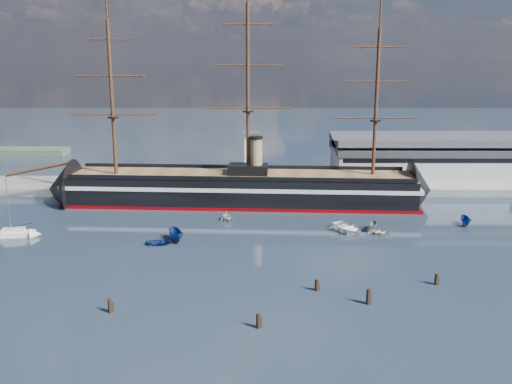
{
  "coord_description": "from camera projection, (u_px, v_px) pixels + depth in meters",
  "views": [
    {
      "loc": [
        5.36,
        -83.4,
        37.29
      ],
      "look_at": [
        4.46,
        35.0,
        9.0
      ],
      "focal_mm": 40.0,
      "sensor_mm": 36.0,
      "label": 1
    }
  ],
  "objects": [
    {
      "name": "piling_far_right",
      "position": [
        436.0,
        285.0,
        95.41
      ],
      "size": [
        0.64,
        0.64,
        2.7
      ],
      "primitive_type": "cylinder",
      "color": "black",
      "rests_on": "ground"
    },
    {
      "name": "piling_near_right",
      "position": [
        368.0,
        304.0,
        87.93
      ],
      "size": [
        0.64,
        0.64,
        3.21
      ],
      "primitive_type": "cylinder",
      "color": "black",
      "rests_on": "ground"
    },
    {
      "name": "piling_near_left",
      "position": [
        110.0,
        312.0,
        85.1
      ],
      "size": [
        0.64,
        0.64,
        2.85
      ],
      "primitive_type": "cylinder",
      "color": "black",
      "rests_on": "ground"
    },
    {
      "name": "quay_tower",
      "position": [
        252.0,
        158.0,
        158.53
      ],
      "size": [
        5.0,
        5.0,
        15.0
      ],
      "color": "silver",
      "rests_on": "ground"
    },
    {
      "name": "warship",
      "position": [
        234.0,
        188.0,
        147.25
      ],
      "size": [
        113.3,
        21.14,
        53.94
      ],
      "rotation": [
        0.0,
        0.0,
        -0.05
      ],
      "color": "black",
      "rests_on": "ground"
    },
    {
      "name": "motorboat_g",
      "position": [
        348.0,
        232.0,
        124.01
      ],
      "size": [
        6.13,
        4.57,
        2.66
      ],
      "primitive_type": "imported",
      "rotation": [
        0.0,
        0.0,
        0.46
      ],
      "color": "white",
      "rests_on": "ground"
    },
    {
      "name": "motorboat_e",
      "position": [
        379.0,
        234.0,
        122.4
      ],
      "size": [
        3.19,
        3.28,
        1.52
      ],
      "primitive_type": "imported",
      "rotation": [
        0.0,
        0.0,
        0.82
      ],
      "color": "beige",
      "rests_on": "ground"
    },
    {
      "name": "motorboat_c",
      "position": [
        372.0,
        231.0,
        125.04
      ],
      "size": [
        5.88,
        4.31,
        2.22
      ],
      "primitive_type": "imported",
      "rotation": [
        0.0,
        0.0,
        -0.46
      ],
      "color": "slate",
      "rests_on": "ground"
    },
    {
      "name": "piling_extra",
      "position": [
        317.0,
        291.0,
        93.0
      ],
      "size": [
        0.64,
        0.64,
        2.7
      ],
      "primitive_type": "cylinder",
      "color": "black",
      "rests_on": "ground"
    },
    {
      "name": "piling_near_mid",
      "position": [
        258.0,
        328.0,
        80.23
      ],
      "size": [
        0.64,
        0.64,
        2.88
      ],
      "primitive_type": "cylinder",
      "color": "black",
      "rests_on": "ground"
    },
    {
      "name": "motorboat_b",
      "position": [
        159.0,
        245.0,
        115.57
      ],
      "size": [
        1.3,
        3.18,
        1.48
      ],
      "primitive_type": "imported",
      "rotation": [
        0.0,
        0.0,
        1.58
      ],
      "color": "navy",
      "rests_on": "ground"
    },
    {
      "name": "quay",
      "position": [
        276.0,
        189.0,
        163.67
      ],
      "size": [
        180.0,
        18.0,
        2.0
      ],
      "primitive_type": "cube",
      "color": "slate",
      "rests_on": "ground"
    },
    {
      "name": "motorboat_d",
      "position": [
        227.0,
        221.0,
        132.6
      ],
      "size": [
        7.0,
        5.18,
        2.36
      ],
      "primitive_type": "imported",
      "rotation": [
        0.0,
        0.0,
        0.42
      ],
      "color": "silver",
      "rests_on": "ground"
    },
    {
      "name": "motorboat_a",
      "position": [
        177.0,
        241.0,
        117.9
      ],
      "size": [
        8.09,
        5.27,
        3.04
      ],
      "primitive_type": "imported",
      "rotation": [
        0.0,
        0.0,
        0.36
      ],
      "color": "navy",
      "rests_on": "ground"
    },
    {
      "name": "motorboat_f",
      "position": [
        466.0,
        225.0,
        129.04
      ],
      "size": [
        6.18,
        2.97,
        2.38
      ],
      "primitive_type": "imported",
      "rotation": [
        0.0,
        0.0,
        -0.14
      ],
      "color": "navy",
      "rests_on": "ground"
    },
    {
      "name": "sailboat",
      "position": [
        14.0,
        233.0,
        120.57
      ],
      "size": [
        8.73,
        3.74,
        13.52
      ],
      "rotation": [
        0.0,
        0.0,
        0.15
      ],
      "color": "white",
      "rests_on": "ground"
    },
    {
      "name": "warehouse",
      "position": [
        441.0,
        160.0,
        165.35
      ],
      "size": [
        63.0,
        21.0,
        11.6
      ],
      "color": "#B7BABC",
      "rests_on": "ground"
    },
    {
      "name": "ground",
      "position": [
        236.0,
        226.0,
        128.73
      ],
      "size": [
        600.0,
        600.0,
        0.0
      ],
      "primitive_type": "plane",
      "color": "#22303D",
      "rests_on": "ground"
    }
  ]
}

